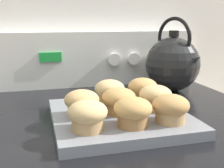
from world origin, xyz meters
The scene contains 11 objects.
control_panel centered at (0.00, 0.65, 0.98)m, with size 0.72×0.07×0.19m.
muffin_pan centered at (-0.03, 0.27, 0.90)m, with size 0.30×0.30×0.02m.
muffin_r0_c0 centered at (-0.12, 0.18, 0.94)m, with size 0.08×0.08×0.06m.
muffin_r0_c1 centered at (-0.03, 0.18, 0.94)m, with size 0.08×0.08×0.06m.
muffin_r0_c2 centered at (0.05, 0.18, 0.94)m, with size 0.08×0.08×0.06m.
muffin_r1_c0 centered at (-0.12, 0.26, 0.94)m, with size 0.08×0.08×0.06m.
muffin_r1_c1 centered at (-0.03, 0.26, 0.94)m, with size 0.08×0.08×0.06m.
muffin_r1_c2 centered at (0.06, 0.27, 0.94)m, with size 0.08×0.08×0.06m.
muffin_r2_c1 centered at (-0.03, 0.35, 0.94)m, with size 0.08×0.08×0.06m.
muffin_r2_c2 centered at (0.06, 0.35, 0.94)m, with size 0.08×0.08×0.06m.
tea_kettle centered at (0.22, 0.50, 0.98)m, with size 0.18×0.20×0.24m.
Camera 1 is at (-0.21, -0.32, 1.12)m, focal length 45.00 mm.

